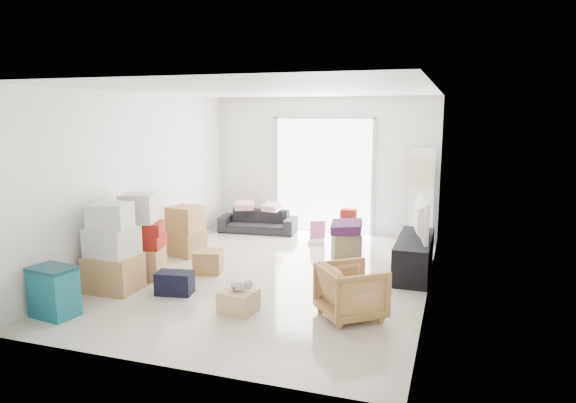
# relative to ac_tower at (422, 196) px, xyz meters

# --- Properties ---
(room_shell) EXTENTS (4.98, 6.48, 3.18)m
(room_shell) POSITION_rel_ac_tower_xyz_m (-1.95, -2.65, 0.48)
(room_shell) COLOR beige
(room_shell) RESTS_ON ground
(sliding_door) EXTENTS (2.10, 0.04, 2.33)m
(sliding_door) POSITION_rel_ac_tower_xyz_m (-1.95, 0.33, 0.37)
(sliding_door) COLOR white
(sliding_door) RESTS_ON room_shell
(ac_tower) EXTENTS (0.45, 0.30, 1.75)m
(ac_tower) POSITION_rel_ac_tower_xyz_m (0.00, 0.00, 0.00)
(ac_tower) COLOR silver
(ac_tower) RESTS_ON room_shell
(tv_console) EXTENTS (0.49, 1.63, 0.54)m
(tv_console) POSITION_rel_ac_tower_xyz_m (0.05, -1.93, -0.60)
(tv_console) COLOR black
(tv_console) RESTS_ON room_shell
(television) EXTENTS (0.77, 1.13, 0.14)m
(television) POSITION_rel_ac_tower_xyz_m (0.05, -1.93, -0.26)
(television) COLOR black
(television) RESTS_ON tv_console
(sofa) EXTENTS (1.58, 0.58, 0.60)m
(sofa) POSITION_rel_ac_tower_xyz_m (-3.18, -0.15, -0.57)
(sofa) COLOR #232327
(sofa) RESTS_ON room_shell
(pillow_left) EXTENTS (0.45, 0.41, 0.12)m
(pillow_left) POSITION_rel_ac_tower_xyz_m (-3.46, -0.18, -0.21)
(pillow_left) COLOR #DB9FB1
(pillow_left) RESTS_ON sofa
(pillow_right) EXTENTS (0.45, 0.39, 0.13)m
(pillow_right) POSITION_rel_ac_tower_xyz_m (-2.87, -0.16, -0.20)
(pillow_right) COLOR #DB9FB1
(pillow_right) RESTS_ON sofa
(armchair) EXTENTS (0.92, 0.93, 0.70)m
(armchair) POSITION_rel_ac_tower_xyz_m (-0.51, -3.91, -0.52)
(armchair) COLOR tan
(armchair) RESTS_ON room_shell
(storage_bins) EXTENTS (0.57, 0.44, 0.61)m
(storage_bins) POSITION_rel_ac_tower_xyz_m (-3.85, -4.98, -0.57)
(storage_bins) COLOR #105C67
(storage_bins) RESTS_ON room_shell
(box_stack_a) EXTENTS (0.67, 0.57, 1.21)m
(box_stack_a) POSITION_rel_ac_tower_xyz_m (-3.75, -4.00, -0.34)
(box_stack_a) COLOR #A77E4B
(box_stack_a) RESTS_ON room_shell
(box_stack_b) EXTENTS (0.76, 0.76, 1.24)m
(box_stack_b) POSITION_rel_ac_tower_xyz_m (-3.75, -3.37, -0.34)
(box_stack_b) COLOR #A77E4B
(box_stack_b) RESTS_ON room_shell
(box_stack_c) EXTENTS (0.67, 0.60, 0.84)m
(box_stack_c) POSITION_rel_ac_tower_xyz_m (-3.72, -2.10, -0.47)
(box_stack_c) COLOR #A77E4B
(box_stack_c) RESTS_ON room_shell
(loose_box) EXTENTS (0.49, 0.49, 0.34)m
(loose_box) POSITION_rel_ac_tower_xyz_m (-2.91, -2.86, -0.71)
(loose_box) COLOR #A77E4B
(loose_box) RESTS_ON room_shell
(duffel_bag) EXTENTS (0.51, 0.36, 0.30)m
(duffel_bag) POSITION_rel_ac_tower_xyz_m (-2.90, -3.86, -0.72)
(duffel_bag) COLOR black
(duffel_bag) RESTS_ON room_shell
(ottoman) EXTENTS (0.57, 0.57, 0.44)m
(ottoman) POSITION_rel_ac_tower_xyz_m (-1.07, -1.52, -0.66)
(ottoman) COLOR olive
(ottoman) RESTS_ON room_shell
(blanket) EXTENTS (0.54, 0.54, 0.14)m
(blanket) POSITION_rel_ac_tower_xyz_m (-1.07, -1.52, -0.37)
(blanket) COLOR #3D1B43
(blanket) RESTS_ON ottoman
(kids_table) EXTENTS (0.49, 0.49, 0.63)m
(kids_table) POSITION_rel_ac_tower_xyz_m (-1.28, -0.36, -0.43)
(kids_table) COLOR blue
(kids_table) RESTS_ON room_shell
(toy_walker) EXTENTS (0.37, 0.35, 0.41)m
(toy_walker) POSITION_rel_ac_tower_xyz_m (-1.82, -0.65, -0.76)
(toy_walker) COLOR silver
(toy_walker) RESTS_ON room_shell
(wood_crate) EXTENTS (0.44, 0.44, 0.27)m
(wood_crate) POSITION_rel_ac_tower_xyz_m (-1.84, -4.17, -0.74)
(wood_crate) COLOR tan
(wood_crate) RESTS_ON room_shell
(plush_bunny) EXTENTS (0.28, 0.17, 0.14)m
(plush_bunny) POSITION_rel_ac_tower_xyz_m (-1.80, -4.16, -0.55)
(plush_bunny) COLOR #B2ADA8
(plush_bunny) RESTS_ON wood_crate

